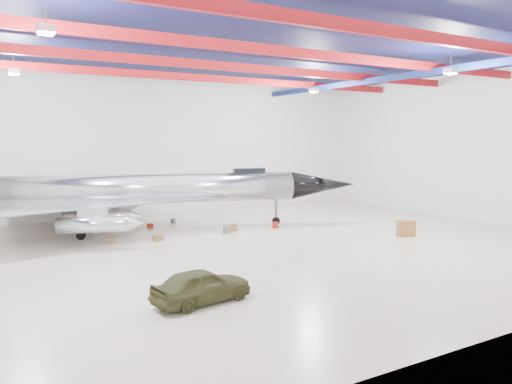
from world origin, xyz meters
TOP-DOWN VIEW (x-y plane):
  - floor at (0.00, 0.00)m, footprint 40.00×40.00m
  - wall_back at (0.00, 15.00)m, footprint 40.00×0.00m
  - wall_right at (20.00, 0.00)m, footprint 0.00×30.00m
  - ceiling at (0.00, 0.00)m, footprint 40.00×40.00m
  - ceiling_structure at (0.00, 0.00)m, footprint 39.50×29.50m
  - jet_aircraft at (-2.18, 8.21)m, footprint 27.25×19.97m
  - jeep at (-5.15, -7.39)m, footprint 4.06×2.14m
  - desk at (11.21, -2.17)m, footprint 1.21×0.95m
  - crate_ply at (-5.35, 5.14)m, footprint 0.58×0.51m
  - toolbox_red at (-1.70, 8.94)m, footprint 0.53×0.48m
  - engine_drum at (1.98, 4.50)m, footprint 0.65×0.65m
  - parts_bin at (2.72, 5.16)m, footprint 0.69×0.61m
  - tool_chest at (5.71, 4.49)m, footprint 0.56×0.56m
  - oil_barrel at (-2.73, 4.36)m, footprint 0.65×0.60m
  - spares_box at (0.35, 9.90)m, footprint 0.46×0.46m

SIDE VIEW (x-z plane):
  - floor at x=0.00m, z-range 0.00..0.00m
  - toolbox_red at x=-1.70m, z-range 0.00..0.30m
  - spares_box at x=0.35m, z-range 0.00..0.34m
  - crate_ply at x=-5.35m, z-range 0.00..0.34m
  - oil_barrel at x=-2.73m, z-range 0.00..0.37m
  - tool_chest at x=5.71m, z-range 0.00..0.39m
  - parts_bin at x=2.72m, z-range 0.00..0.42m
  - engine_drum at x=1.98m, z-range 0.00..0.47m
  - desk at x=11.21m, z-range 0.00..1.00m
  - jeep at x=-5.15m, z-range 0.00..1.32m
  - jet_aircraft at x=-2.18m, z-range -1.31..6.31m
  - wall_back at x=0.00m, z-range -14.50..25.50m
  - wall_right at x=20.00m, z-range -9.50..20.50m
  - ceiling_structure at x=0.00m, z-range 9.79..10.86m
  - ceiling at x=0.00m, z-range 11.00..11.00m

